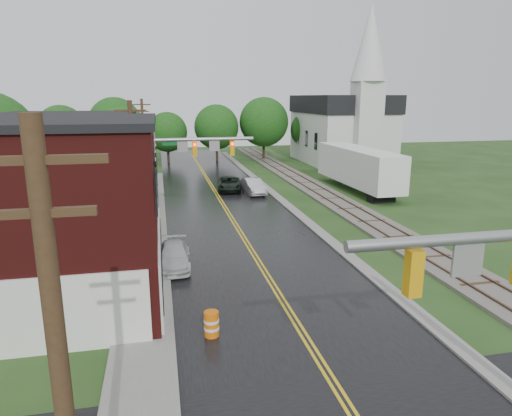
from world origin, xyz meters
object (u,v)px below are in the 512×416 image
object	(u,v)px
construction_barrel	(211,324)
utility_pole_a	(64,408)
church	(344,122)
tree_left_e	(125,138)
tree_left_c	(67,147)
pickup_white	(174,256)
suv_dark	(229,184)
sedan_silver	(253,186)
traffic_signal_far	(185,157)
utility_pole_c	(144,140)
utility_pole_b	(134,173)
semi_trailer	(358,166)

from	to	relation	value
construction_barrel	utility_pole_a	bearing A→B (deg)	-107.90
church	tree_left_e	bearing A→B (deg)	-164.80
tree_left_c	pickup_white	size ratio (longest dim) A/B	1.77
construction_barrel	tree_left_e	bearing A→B (deg)	98.36
tree_left_c	suv_dark	bearing A→B (deg)	-6.22
tree_left_e	church	bearing A→B (deg)	15.20
utility_pole_a	tree_left_c	distance (m)	40.52
tree_left_e	suv_dark	size ratio (longest dim) A/B	1.66
suv_dark	sedan_silver	world-z (taller)	sedan_silver
traffic_signal_far	utility_pole_c	world-z (taller)	utility_pole_c
pickup_white	construction_barrel	world-z (taller)	pickup_white
church	utility_pole_b	size ratio (longest dim) A/B	2.22
semi_trailer	tree_left_e	bearing A→B (deg)	155.51
church	utility_pole_b	xyz separation A→B (m)	(-26.80, -31.74, -1.11)
utility_pole_b	construction_barrel	world-z (taller)	utility_pole_b
utility_pole_a	suv_dark	distance (m)	39.32
tree_left_e	semi_trailer	xyz separation A→B (m)	(22.86, -10.41, -2.32)
tree_left_c	suv_dark	size ratio (longest dim) A/B	1.55
tree_left_c	church	bearing A→B (deg)	22.24
church	utility_pole_c	bearing A→B (deg)	-160.03
utility_pole_a	construction_barrel	size ratio (longest dim) A/B	8.66
sedan_silver	tree_left_e	bearing A→B (deg)	137.13
utility_pole_a	utility_pole_c	distance (m)	44.00
tree_left_c	semi_trailer	xyz separation A→B (m)	(27.86, -4.41, -2.02)
construction_barrel	sedan_silver	bearing A→B (deg)	74.91
utility_pole_a	tree_left_c	bearing A→B (deg)	100.02
utility_pole_a	pickup_white	distance (m)	18.53
semi_trailer	construction_barrel	bearing A→B (deg)	-124.61
tree_left_e	semi_trailer	distance (m)	25.23
tree_left_e	sedan_silver	size ratio (longest dim) A/B	1.82
utility_pole_c	sedan_silver	distance (m)	13.51
utility_pole_b	suv_dark	distance (m)	18.65
traffic_signal_far	construction_barrel	size ratio (longest dim) A/B	7.07
utility_pole_c	tree_left_e	bearing A→B (deg)	137.16
church	pickup_white	world-z (taller)	church
utility_pole_c	tree_left_c	distance (m)	8.16
utility_pole_a	utility_pole_c	bearing A→B (deg)	90.00
utility_pole_b	semi_trailer	world-z (taller)	utility_pole_b
utility_pole_c	tree_left_c	bearing A→B (deg)	-149.80
traffic_signal_far	pickup_white	xyz separation A→B (m)	(-1.27, -9.05, -4.35)
utility_pole_b	utility_pole_c	size ratio (longest dim) A/B	1.00
utility_pole_b	pickup_white	size ratio (longest dim) A/B	2.09
sedan_silver	tree_left_c	bearing A→B (deg)	163.25
suv_dark	construction_barrel	world-z (taller)	suv_dark
utility_pole_a	pickup_white	size ratio (longest dim) A/B	2.09
utility_pole_a	sedan_silver	xyz separation A→B (m)	(10.30, 36.22, -3.98)
traffic_signal_far	tree_left_c	distance (m)	16.56
sedan_silver	utility_pole_c	bearing A→B (deg)	138.16
pickup_white	construction_barrel	distance (m)	8.04
semi_trailer	utility_pole_b	bearing A→B (deg)	-147.07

